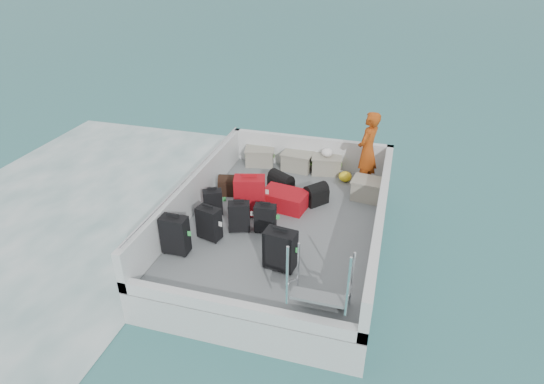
{
  "coord_description": "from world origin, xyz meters",
  "views": [
    {
      "loc": [
        1.76,
        -6.77,
        5.15
      ],
      "look_at": [
        -0.29,
        0.37,
        1.0
      ],
      "focal_mm": 30.0,
      "sensor_mm": 36.0,
      "label": 1
    }
  ],
  "objects_px": {
    "suitcase_0": "(175,235)",
    "crate_3": "(369,190)",
    "passenger": "(367,151)",
    "suitcase_2": "(213,203)",
    "crate_2": "(326,165)",
    "suitcase_4": "(239,217)",
    "crate_1": "(297,162)",
    "crate_0": "(260,157)",
    "suitcase_7": "(265,219)",
    "suitcase_1": "(209,224)",
    "suitcase_8": "(285,199)",
    "suitcase_6": "(280,250)",
    "suitcase_5": "(250,196)"
  },
  "relations": [
    {
      "from": "suitcase_0",
      "to": "suitcase_5",
      "type": "bearing_deg",
      "value": 61.77
    },
    {
      "from": "suitcase_7",
      "to": "suitcase_8",
      "type": "height_order",
      "value": "suitcase_7"
    },
    {
      "from": "suitcase_6",
      "to": "suitcase_8",
      "type": "relative_size",
      "value": 0.8
    },
    {
      "from": "crate_0",
      "to": "crate_1",
      "type": "bearing_deg",
      "value": -1.42
    },
    {
      "from": "suitcase_4",
      "to": "suitcase_2",
      "type": "bearing_deg",
      "value": 131.75
    },
    {
      "from": "passenger",
      "to": "suitcase_0",
      "type": "bearing_deg",
      "value": -19.39
    },
    {
      "from": "suitcase_6",
      "to": "passenger",
      "type": "height_order",
      "value": "passenger"
    },
    {
      "from": "crate_3",
      "to": "crate_2",
      "type": "bearing_deg",
      "value": 138.22
    },
    {
      "from": "suitcase_7",
      "to": "crate_1",
      "type": "relative_size",
      "value": 0.84
    },
    {
      "from": "crate_0",
      "to": "passenger",
      "type": "xyz_separation_m",
      "value": [
        2.4,
        -0.41,
        0.63
      ]
    },
    {
      "from": "suitcase_1",
      "to": "crate_3",
      "type": "relative_size",
      "value": 0.94
    },
    {
      "from": "suitcase_7",
      "to": "crate_1",
      "type": "height_order",
      "value": "suitcase_7"
    },
    {
      "from": "suitcase_0",
      "to": "crate_2",
      "type": "distance_m",
      "value": 4.02
    },
    {
      "from": "suitcase_4",
      "to": "crate_1",
      "type": "bearing_deg",
      "value": 62.03
    },
    {
      "from": "suitcase_6",
      "to": "crate_1",
      "type": "distance_m",
      "value": 3.5
    },
    {
      "from": "suitcase_6",
      "to": "crate_1",
      "type": "bearing_deg",
      "value": 106.41
    },
    {
      "from": "crate_2",
      "to": "passenger",
      "type": "height_order",
      "value": "passenger"
    },
    {
      "from": "suitcase_0",
      "to": "suitcase_6",
      "type": "distance_m",
      "value": 1.74
    },
    {
      "from": "suitcase_7",
      "to": "crate_2",
      "type": "relative_size",
      "value": 0.86
    },
    {
      "from": "suitcase_4",
      "to": "crate_3",
      "type": "xyz_separation_m",
      "value": [
        2.09,
        1.77,
        -0.09
      ]
    },
    {
      "from": "suitcase_0",
      "to": "suitcase_2",
      "type": "distance_m",
      "value": 1.27
    },
    {
      "from": "suitcase_0",
      "to": "crate_1",
      "type": "distance_m",
      "value": 3.75
    },
    {
      "from": "crate_0",
      "to": "crate_1",
      "type": "xyz_separation_m",
      "value": [
        0.88,
        -0.02,
        0.0
      ]
    },
    {
      "from": "crate_0",
      "to": "passenger",
      "type": "distance_m",
      "value": 2.52
    },
    {
      "from": "suitcase_0",
      "to": "suitcase_8",
      "type": "height_order",
      "value": "suitcase_0"
    },
    {
      "from": "crate_1",
      "to": "crate_3",
      "type": "relative_size",
      "value": 0.98
    },
    {
      "from": "suitcase_4",
      "to": "suitcase_6",
      "type": "bearing_deg",
      "value": -58.99
    },
    {
      "from": "suitcase_5",
      "to": "suitcase_8",
      "type": "relative_size",
      "value": 0.91
    },
    {
      "from": "suitcase_4",
      "to": "suitcase_7",
      "type": "relative_size",
      "value": 1.06
    },
    {
      "from": "suitcase_2",
      "to": "crate_0",
      "type": "relative_size",
      "value": 0.83
    },
    {
      "from": "suitcase_1",
      "to": "suitcase_8",
      "type": "relative_size",
      "value": 0.71
    },
    {
      "from": "suitcase_2",
      "to": "suitcase_7",
      "type": "xyz_separation_m",
      "value": [
        1.09,
        -0.26,
        0.01
      ]
    },
    {
      "from": "suitcase_2",
      "to": "crate_3",
      "type": "bearing_deg",
      "value": 0.94
    },
    {
      "from": "suitcase_4",
      "to": "suitcase_6",
      "type": "xyz_separation_m",
      "value": [
        0.96,
        -0.81,
        0.06
      ]
    },
    {
      "from": "suitcase_2",
      "to": "crate_3",
      "type": "relative_size",
      "value": 0.79
    },
    {
      "from": "suitcase_4",
      "to": "suitcase_6",
      "type": "relative_size",
      "value": 0.83
    },
    {
      "from": "suitcase_0",
      "to": "suitcase_5",
      "type": "height_order",
      "value": "suitcase_5"
    },
    {
      "from": "crate_2",
      "to": "suitcase_0",
      "type": "bearing_deg",
      "value": -117.42
    },
    {
      "from": "passenger",
      "to": "suitcase_2",
      "type": "bearing_deg",
      "value": -32.38
    },
    {
      "from": "suitcase_6",
      "to": "crate_1",
      "type": "xyz_separation_m",
      "value": [
        -0.54,
        3.46,
        -0.15
      ]
    },
    {
      "from": "suitcase_0",
      "to": "crate_3",
      "type": "distance_m",
      "value": 3.91
    },
    {
      "from": "suitcase_0",
      "to": "suitcase_4",
      "type": "bearing_deg",
      "value": 48.83
    },
    {
      "from": "crate_2",
      "to": "crate_0",
      "type": "bearing_deg",
      "value": 180.0
    },
    {
      "from": "suitcase_4",
      "to": "suitcase_7",
      "type": "bearing_deg",
      "value": -6.16
    },
    {
      "from": "suitcase_2",
      "to": "crate_3",
      "type": "distance_m",
      "value": 3.08
    },
    {
      "from": "suitcase_6",
      "to": "suitcase_8",
      "type": "height_order",
      "value": "suitcase_6"
    },
    {
      "from": "suitcase_7",
      "to": "crate_0",
      "type": "bearing_deg",
      "value": 104.27
    },
    {
      "from": "suitcase_5",
      "to": "suitcase_7",
      "type": "relative_size",
      "value": 1.47
    },
    {
      "from": "suitcase_4",
      "to": "crate_0",
      "type": "xyz_separation_m",
      "value": [
        -0.46,
        2.67,
        -0.09
      ]
    },
    {
      "from": "suitcase_1",
      "to": "crate_0",
      "type": "relative_size",
      "value": 0.98
    }
  ]
}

